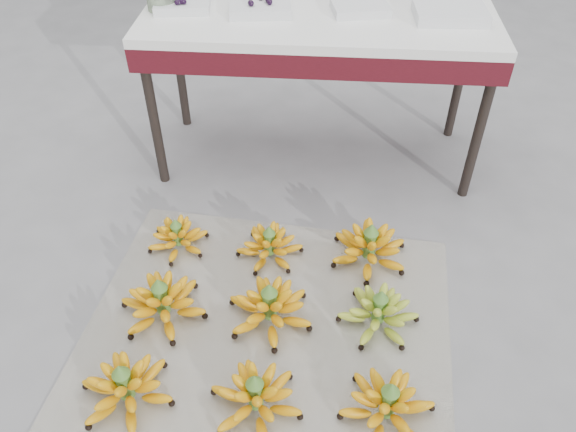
# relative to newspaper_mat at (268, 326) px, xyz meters

# --- Properties ---
(ground) EXTENTS (60.00, 60.00, 0.00)m
(ground) POSITION_rel_newspaper_mat_xyz_m (-0.01, 0.08, -0.00)
(ground) COLOR slate
(ground) RESTS_ON ground
(newspaper_mat) EXTENTS (1.34, 1.16, 0.01)m
(newspaper_mat) POSITION_rel_newspaper_mat_xyz_m (0.00, 0.00, 0.00)
(newspaper_mat) COLOR silver
(newspaper_mat) RESTS_ON ground
(bunch_front_left) EXTENTS (0.38, 0.38, 0.18)m
(bunch_front_left) POSITION_rel_newspaper_mat_xyz_m (-0.40, -0.31, 0.06)
(bunch_front_left) COLOR #DDA104
(bunch_front_left) RESTS_ON newspaper_mat
(bunch_front_center) EXTENTS (0.38, 0.38, 0.17)m
(bunch_front_center) POSITION_rel_newspaper_mat_xyz_m (-0.00, -0.31, 0.06)
(bunch_front_center) COLOR #DDA104
(bunch_front_center) RESTS_ON newspaper_mat
(bunch_front_right) EXTENTS (0.34, 0.34, 0.18)m
(bunch_front_right) POSITION_rel_newspaper_mat_xyz_m (0.39, -0.31, 0.06)
(bunch_front_right) COLOR #DDA104
(bunch_front_right) RESTS_ON newspaper_mat
(bunch_mid_left) EXTENTS (0.37, 0.37, 0.18)m
(bunch_mid_left) POSITION_rel_newspaper_mat_xyz_m (-0.37, 0.02, 0.07)
(bunch_mid_left) COLOR #DDA104
(bunch_mid_left) RESTS_ON newspaper_mat
(bunch_mid_center) EXTENTS (0.39, 0.39, 0.18)m
(bunch_mid_center) POSITION_rel_newspaper_mat_xyz_m (0.00, 0.03, 0.07)
(bunch_mid_center) COLOR #DDA104
(bunch_mid_center) RESTS_ON newspaper_mat
(bunch_mid_right) EXTENTS (0.31, 0.31, 0.17)m
(bunch_mid_right) POSITION_rel_newspaper_mat_xyz_m (0.38, 0.04, 0.06)
(bunch_mid_right) COLOR olive
(bunch_mid_right) RESTS_ON newspaper_mat
(bunch_back_left) EXTENTS (0.27, 0.27, 0.15)m
(bunch_back_left) POSITION_rel_newspaper_mat_xyz_m (-0.40, 0.37, 0.05)
(bunch_back_left) COLOR #DDA104
(bunch_back_left) RESTS_ON newspaper_mat
(bunch_back_center) EXTENTS (0.27, 0.27, 0.16)m
(bunch_back_center) POSITION_rel_newspaper_mat_xyz_m (-0.03, 0.34, 0.06)
(bunch_back_center) COLOR #DDA104
(bunch_back_center) RESTS_ON newspaper_mat
(bunch_back_right) EXTENTS (0.38, 0.38, 0.19)m
(bunch_back_right) POSITION_rel_newspaper_mat_xyz_m (0.36, 0.35, 0.07)
(bunch_back_right) COLOR #DDA104
(bunch_back_right) RESTS_ON newspaper_mat
(vendor_table) EXTENTS (1.45, 0.58, 0.70)m
(vendor_table) POSITION_rel_newspaper_mat_xyz_m (0.11, 1.04, 0.61)
(vendor_table) COLOR black
(vendor_table) RESTS_ON ground
(tray_far_left) EXTENTS (0.24, 0.19, 0.06)m
(tray_far_left) POSITION_rel_newspaper_mat_xyz_m (-0.45, 1.05, 0.71)
(tray_far_left) COLOR silver
(tray_far_left) RESTS_ON vendor_table
(tray_left) EXTENTS (0.27, 0.21, 0.06)m
(tray_left) POSITION_rel_newspaper_mat_xyz_m (-0.12, 1.04, 0.71)
(tray_left) COLOR silver
(tray_left) RESTS_ON vendor_table
(tray_right) EXTENTS (0.25, 0.20, 0.04)m
(tray_right) POSITION_rel_newspaper_mat_xyz_m (0.28, 1.08, 0.71)
(tray_right) COLOR silver
(tray_right) RESTS_ON vendor_table
(tray_far_right) EXTENTS (0.29, 0.21, 0.04)m
(tray_far_right) POSITION_rel_newspaper_mat_xyz_m (0.63, 1.04, 0.71)
(tray_far_right) COLOR silver
(tray_far_right) RESTS_ON vendor_table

